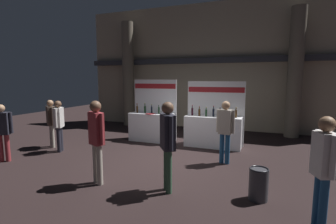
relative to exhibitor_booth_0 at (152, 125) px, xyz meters
name	(u,v)px	position (x,y,z in m)	size (l,w,h in m)	color
ground_plane	(164,160)	(1.24, -1.91, -0.61)	(24.00, 24.00, 0.00)	black
hall_colonnade	(205,68)	(1.24, 3.07, 2.17)	(11.70, 1.04, 5.64)	gray
exhibitor_booth_0	(152,125)	(0.00, 0.00, 0.00)	(1.70, 0.72, 2.26)	white
exhibitor_booth_1	(213,129)	(2.28, -0.01, 0.00)	(1.97, 0.66, 2.21)	white
trash_bin	(259,184)	(3.80, -3.46, -0.29)	(0.36, 0.36, 0.62)	#38383D
visitor_0	(2,128)	(-2.86, -3.63, 0.35)	(0.50, 0.40, 1.60)	maroon
visitor_2	(59,122)	(-2.14, -2.32, 0.34)	(0.33, 0.49, 1.62)	#23232D
visitor_3	(324,164)	(4.69, -4.12, 0.43)	(0.34, 0.46, 1.75)	navy
visitor_4	(225,127)	(2.89, -1.60, 0.40)	(0.49, 0.27, 1.71)	navy
visitor_5	(51,119)	(-2.78, -2.02, 0.36)	(0.53, 0.46, 1.60)	#ADA393
visitor_6	(97,135)	(0.50, -3.94, 0.48)	(0.47, 0.31, 1.83)	#ADA393
visitor_7	(168,138)	(2.06, -3.74, 0.51)	(0.42, 0.48, 1.85)	#33563D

